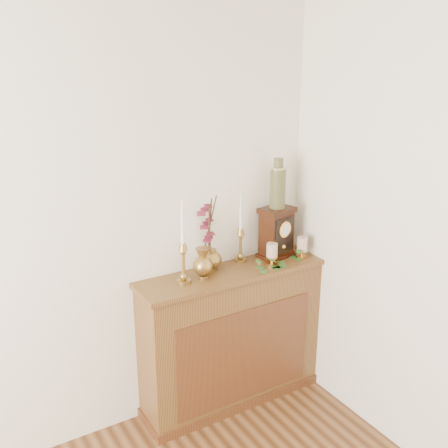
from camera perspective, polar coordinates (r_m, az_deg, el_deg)
console_shelf at (r=3.47m, az=0.90°, el=-12.55°), size 1.24×0.34×0.93m
candlestick_left at (r=3.02m, az=-4.47°, el=-3.55°), size 0.08×0.08×0.51m
candlestick_center at (r=3.33m, az=1.81°, el=-1.72°), size 0.08×0.08×0.45m
bud_vase at (r=3.10m, az=-2.32°, el=-4.33°), size 0.12×0.12×0.19m
ginger_jar at (r=3.21m, az=-1.82°, el=-1.16°), size 0.19×0.21×0.48m
pillar_candle_left at (r=3.32m, az=5.24°, el=-3.14°), size 0.08×0.08×0.15m
pillar_candle_right at (r=3.45m, az=8.50°, el=-2.41°), size 0.08×0.08×0.15m
ivy_garland at (r=3.31m, az=5.23°, el=-4.40°), size 0.43×0.19×0.08m
mantel_clock at (r=3.42m, az=5.74°, el=-0.97°), size 0.25×0.19×0.33m
ceramic_vase at (r=3.34m, az=5.87°, el=4.14°), size 0.10×0.10×0.32m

